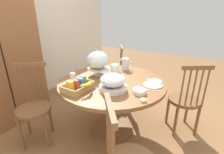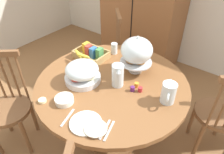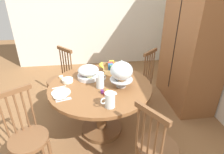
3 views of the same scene
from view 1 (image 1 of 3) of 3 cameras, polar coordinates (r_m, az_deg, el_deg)
name	(u,v)px [view 1 (image 1 of 3)]	position (r m, az deg, el deg)	size (l,w,h in m)	color
ground_plane	(110,133)	(2.34, -0.74, -18.90)	(10.00, 10.00, 0.00)	brown
wall_back	(13,27)	(3.18, -31.07, 14.62)	(4.80, 0.06, 2.60)	silver
dining_table	(112,95)	(2.09, 0.00, -6.27)	(1.29, 1.29, 0.74)	brown
windsor_chair_near_window	(34,108)	(2.21, -25.35, -9.66)	(0.47, 0.47, 0.97)	brown
windsor_chair_facing_door	(185,101)	(2.35, 23.95, -7.54)	(0.46, 0.46, 0.97)	brown
windsor_chair_far_side	(113,75)	(2.99, 0.50, 0.61)	(0.46, 0.46, 0.97)	brown
pastry_stand_with_dome	(98,61)	(2.13, -4.90, 5.61)	(0.28, 0.28, 0.34)	silver
fruit_platter_covered	(113,82)	(1.75, 0.31, -1.88)	(0.30, 0.30, 0.18)	silver
orange_juice_pitcher	(115,73)	(2.02, 0.97, 1.54)	(0.13, 0.15, 0.19)	silver
milk_pitcher	(125,64)	(2.40, 4.60, 4.37)	(0.11, 0.19, 0.17)	silver
cereal_basket	(79,86)	(1.80, -11.43, -2.98)	(0.32, 0.30, 0.12)	tan
china_plate_large	(153,85)	(1.94, 13.91, -2.62)	(0.22, 0.22, 0.01)	white
china_plate_small	(155,81)	(2.02, 14.74, -1.43)	(0.15, 0.15, 0.01)	white
cereal_bowl	(139,91)	(1.72, 9.38, -4.86)	(0.14, 0.14, 0.04)	white
drinking_glass	(73,77)	(2.02, -13.35, -0.13)	(0.06, 0.06, 0.11)	silver
butter_dish	(143,100)	(1.58, 10.71, -7.91)	(0.06, 0.06, 0.02)	beige
jam_jar_strawberry	(119,73)	(2.22, 2.57, 1.49)	(0.04, 0.04, 0.04)	#B7282D
jam_jar_apricot	(115,73)	(2.19, 1.21, 1.24)	(0.04, 0.04, 0.04)	orange
jam_jar_grape	(119,74)	(2.16, 2.59, 0.94)	(0.04, 0.04, 0.04)	#5B2366
table_knife	(153,80)	(2.07, 14.09, -1.17)	(0.17, 0.01, 0.01)	silver
dinner_fork	(153,80)	(2.10, 14.12, -0.86)	(0.17, 0.01, 0.01)	silver
soup_spoon	(152,90)	(1.82, 13.70, -4.45)	(0.17, 0.01, 0.01)	silver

